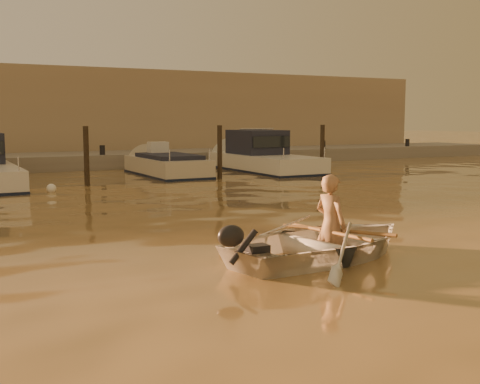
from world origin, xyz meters
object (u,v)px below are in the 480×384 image
dinghy (326,242)px  moored_boat_4 (264,156)px  person (331,225)px  moored_boat_3 (167,170)px  waterfront_building (29,116)px

dinghy → moored_boat_4: bearing=-38.2°
person → moored_boat_4: (7.27, 14.69, 0.10)m
moored_boat_3 → waterfront_building: waterfront_building is taller
person → waterfront_building: 25.77m
dinghy → waterfront_building: size_ratio=0.08×
dinghy → person: size_ratio=2.22×
person → moored_boat_3: (2.77, 14.69, -0.30)m
person → moored_boat_4: bearing=-38.0°
moored_boat_3 → dinghy: bearing=-101.0°
person → waterfront_building: bearing=-10.0°
dinghy → waterfront_building: 25.81m
dinghy → person: bearing=-90.0°
dinghy → waterfront_building: bearing=-10.2°
dinghy → person: (0.10, 0.02, 0.27)m
person → moored_boat_4: moored_boat_4 is taller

